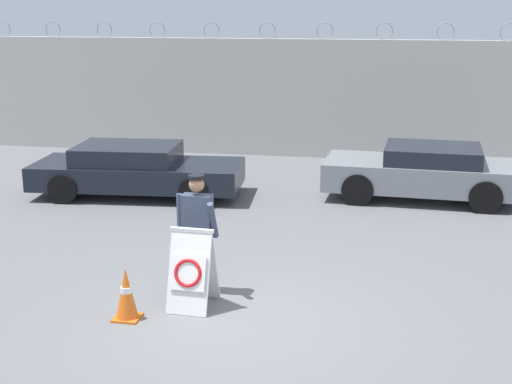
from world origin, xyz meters
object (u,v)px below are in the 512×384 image
object	(u,v)px
barricade_sign	(192,269)
security_guard	(197,227)
parked_car_front_coupe	(136,170)
parked_car_rear_sedan	(424,172)
traffic_cone_near	(126,294)

from	to	relation	value
barricade_sign	security_guard	world-z (taller)	security_guard
barricade_sign	parked_car_front_coupe	xyz separation A→B (m)	(-2.96, 5.77, 0.01)
security_guard	parked_car_rear_sedan	size ratio (longest dim) A/B	0.41
parked_car_front_coupe	traffic_cone_near	bearing A→B (deg)	-75.72
security_guard	parked_car_front_coupe	bearing A→B (deg)	121.69
barricade_sign	traffic_cone_near	distance (m)	0.98
barricade_sign	parked_car_rear_sedan	size ratio (longest dim) A/B	0.27
barricade_sign	security_guard	bearing A→B (deg)	99.12
security_guard	parked_car_rear_sedan	distance (m)	7.02
barricade_sign	traffic_cone_near	xyz separation A→B (m)	(-0.77, -0.56, -0.21)
traffic_cone_near	barricade_sign	bearing A→B (deg)	35.96
traffic_cone_near	parked_car_front_coupe	world-z (taller)	parked_car_front_coupe
barricade_sign	parked_car_front_coupe	world-z (taller)	same
barricade_sign	parked_car_front_coupe	bearing A→B (deg)	119.34
parked_car_front_coupe	parked_car_rear_sedan	distance (m)	6.43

